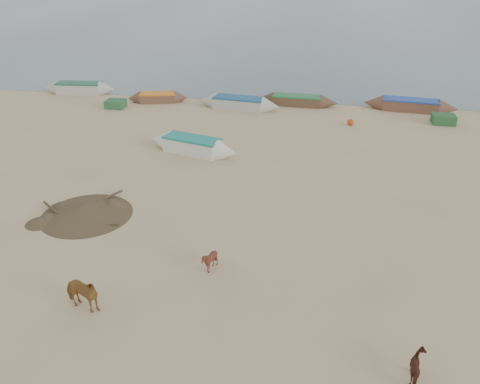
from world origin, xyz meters
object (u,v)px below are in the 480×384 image
(cow_adult, at_px, (81,294))
(calf_front, at_px, (209,261))
(near_canoe, at_px, (192,145))
(calf_right, at_px, (420,368))

(cow_adult, bearing_deg, calf_front, -37.53)
(cow_adult, height_order, near_canoe, cow_adult)
(cow_adult, height_order, calf_right, cow_adult)
(cow_adult, xyz_separation_m, near_canoe, (0.18, 14.01, -0.17))
(calf_right, relative_size, near_canoe, 0.14)
(cow_adult, distance_m, near_canoe, 14.01)
(calf_right, height_order, near_canoe, near_canoe)
(cow_adult, xyz_separation_m, calf_right, (10.48, -1.21, -0.23))
(calf_front, bearing_deg, calf_right, 30.99)
(cow_adult, distance_m, calf_front, 4.62)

